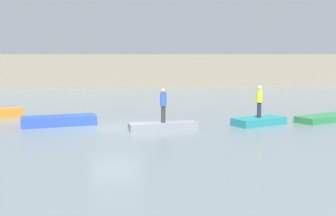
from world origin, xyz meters
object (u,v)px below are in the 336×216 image
Objects in this scene: rowboat_green at (325,118)px; person_hiviz_shirt at (259,100)px; rowboat_teal at (259,121)px; rowboat_grey at (163,126)px; person_blue_shirt at (163,104)px; rowboat_blue at (59,121)px.

person_hiviz_shirt reaches higher than rowboat_green.
rowboat_teal is 1.17m from person_hiviz_shirt.
rowboat_grey is 2.01× the size of person_blue_shirt.
rowboat_teal is 1.66× the size of person_blue_shirt.
rowboat_teal is 5.44m from person_blue_shirt.
rowboat_grey is 0.96× the size of rowboat_green.
person_hiviz_shirt is (0.00, 0.00, 1.17)m from rowboat_teal.
person_hiviz_shirt is at bearing 165.10° from rowboat_green.
rowboat_blue is 5.74m from rowboat_grey.
person_hiviz_shirt is at bearing 0.00° from rowboat_teal.
rowboat_teal reaches higher than rowboat_green.
person_blue_shirt is at bearing 165.79° from rowboat_teal.
rowboat_grey is at bearing -169.31° from person_hiviz_shirt.
person_blue_shirt reaches higher than rowboat_teal.
rowboat_grey reaches higher than rowboat_green.
rowboat_teal reaches higher than rowboat_grey.
rowboat_teal is 0.79× the size of rowboat_green.
rowboat_blue is 14.78m from rowboat_green.
person_blue_shirt is (-5.23, -0.99, 1.12)m from rowboat_teal.
person_blue_shirt is at bearing -169.31° from person_hiviz_shirt.
rowboat_green is at bearing 11.26° from person_blue_shirt.
rowboat_grey is at bearing 164.37° from rowboat_green.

